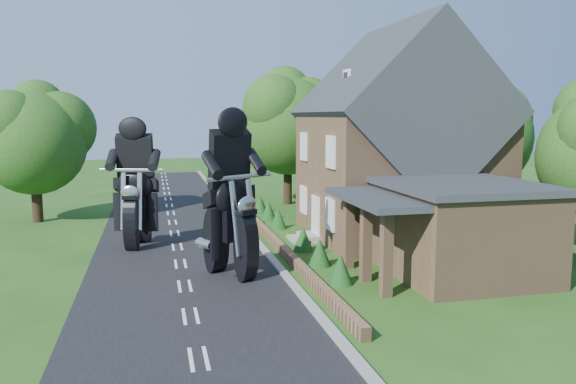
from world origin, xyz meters
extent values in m
plane|color=#214A14|center=(0.00, 0.00, 0.00)|extent=(120.00, 120.00, 0.00)
cube|color=black|center=(0.00, 0.00, 0.01)|extent=(7.00, 80.00, 0.02)
cube|color=gray|center=(3.65, 0.00, 0.06)|extent=(0.30, 80.00, 0.12)
cube|color=#856243|center=(4.30, 5.00, 0.20)|extent=(0.30, 22.00, 0.40)
cube|color=#856243|center=(10.50, 6.00, 3.00)|extent=(8.00, 8.00, 6.00)
cube|color=#282B2F|center=(10.50, 6.00, 6.00)|extent=(8.48, 8.64, 8.48)
cube|color=#856243|center=(12.50, 6.00, 9.20)|extent=(0.60, 0.90, 1.60)
cube|color=white|center=(7.90, 6.00, 7.50)|extent=(0.12, 0.80, 0.90)
cube|color=black|center=(7.84, 6.00, 7.50)|extent=(0.04, 0.55, 0.65)
cube|color=white|center=(6.44, 6.00, 1.05)|extent=(0.10, 1.10, 2.10)
cube|color=gray|center=(6.10, 6.00, 0.15)|extent=(0.80, 1.60, 0.30)
cube|color=gray|center=(5.60, 6.00, 0.07)|extent=(0.80, 1.60, 0.15)
cube|color=white|center=(6.44, 3.80, 1.60)|extent=(0.10, 1.10, 1.40)
cube|color=black|center=(6.42, 3.80, 1.60)|extent=(0.04, 0.92, 1.22)
cube|color=white|center=(6.44, 8.20, 1.60)|extent=(0.10, 1.10, 1.40)
cube|color=black|center=(6.42, 8.20, 1.60)|extent=(0.04, 0.92, 1.22)
cube|color=white|center=(6.44, 3.80, 4.30)|extent=(0.10, 1.10, 1.40)
cube|color=black|center=(6.42, 3.80, 4.30)|extent=(0.04, 0.92, 1.22)
cube|color=white|center=(6.44, 8.20, 4.30)|extent=(0.10, 1.10, 1.40)
cube|color=black|center=(6.42, 8.20, 4.30)|extent=(0.04, 0.92, 1.22)
cube|color=#856243|center=(10.00, -0.80, 1.60)|extent=(5.00, 5.60, 3.20)
cube|color=#282B2F|center=(10.00, -0.80, 3.32)|extent=(5.30, 5.94, 0.24)
cube|color=#282B2F|center=(6.90, -0.80, 2.95)|extent=(2.60, 5.32, 0.22)
cube|color=#856243|center=(6.30, -2.60, 1.40)|extent=(0.35, 0.35, 2.80)
cube|color=#856243|center=(6.30, -0.80, 1.40)|extent=(0.35, 0.35, 2.80)
cube|color=#856243|center=(6.30, 1.00, 1.40)|extent=(0.35, 0.35, 2.80)
cylinder|color=black|center=(16.50, 8.50, 1.50)|extent=(0.56, 0.56, 3.00)
sphere|color=#204714|center=(16.50, 8.50, 4.65)|extent=(6.00, 6.00, 6.00)
sphere|color=#204714|center=(17.85, 9.10, 5.55)|extent=(4.32, 4.32, 4.32)
sphere|color=#204714|center=(15.45, 7.60, 5.85)|extent=(3.72, 3.72, 3.72)
sphere|color=#204714|center=(16.60, 9.70, 6.75)|extent=(3.30, 3.30, 3.30)
cylinder|color=black|center=(14.00, 16.00, 1.80)|extent=(0.56, 0.56, 3.60)
sphere|color=#204714|center=(14.00, 16.00, 5.58)|extent=(7.20, 7.20, 7.20)
sphere|color=#204714|center=(15.62, 16.72, 6.66)|extent=(5.18, 5.18, 5.18)
sphere|color=#204714|center=(12.74, 14.92, 7.02)|extent=(4.46, 4.46, 4.46)
sphere|color=#204714|center=(14.10, 17.44, 8.10)|extent=(3.96, 3.96, 3.96)
cylinder|color=black|center=(8.00, 17.00, 1.70)|extent=(0.56, 0.56, 3.40)
sphere|color=#204714|center=(8.00, 17.00, 5.16)|extent=(6.40, 6.40, 6.40)
sphere|color=#204714|center=(9.44, 17.64, 6.12)|extent=(4.61, 4.61, 4.61)
sphere|color=#204714|center=(6.88, 16.04, 6.44)|extent=(3.97, 3.97, 3.97)
sphere|color=#204714|center=(8.10, 18.28, 7.40)|extent=(3.52, 3.52, 3.52)
cylinder|color=black|center=(-7.00, 14.00, 1.40)|extent=(0.56, 0.56, 2.80)
sphere|color=#204714|center=(-7.00, 14.00, 4.34)|extent=(5.60, 5.60, 5.60)
sphere|color=#204714|center=(-5.74, 14.56, 5.18)|extent=(4.03, 4.03, 4.03)
sphere|color=#204714|center=(-7.98, 13.16, 5.46)|extent=(3.47, 3.47, 3.47)
sphere|color=#204714|center=(-6.90, 15.12, 6.30)|extent=(3.08, 3.08, 3.08)
cone|color=#133E15|center=(5.30, -1.00, 0.55)|extent=(0.90, 0.90, 1.10)
cone|color=#133E15|center=(5.30, 1.50, 0.55)|extent=(0.90, 0.90, 1.10)
cone|color=#133E15|center=(5.30, 4.00, 0.55)|extent=(0.90, 0.90, 1.10)
cone|color=#133E15|center=(5.30, 9.00, 0.55)|extent=(0.90, 0.90, 1.10)
cone|color=#133E15|center=(5.30, 11.50, 0.55)|extent=(0.90, 0.90, 1.10)
cone|color=#133E15|center=(5.30, 14.00, 0.55)|extent=(0.90, 0.90, 1.10)
camera|label=1|loc=(-0.90, -19.00, 5.83)|focal=35.00mm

